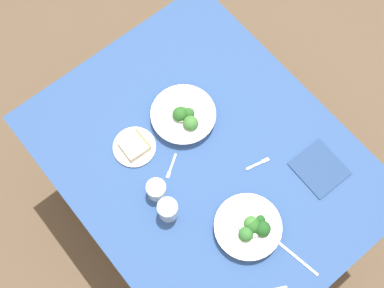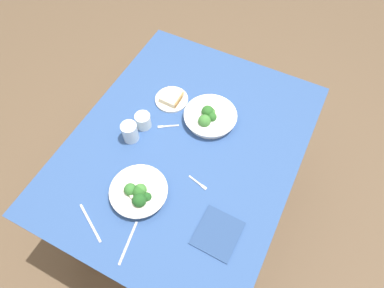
{
  "view_description": "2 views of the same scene",
  "coord_description": "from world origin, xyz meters",
  "views": [
    {
      "loc": [
        -0.49,
        0.47,
        2.7
      ],
      "look_at": [
        0.07,
        0.01,
        0.8
      ],
      "focal_mm": 47.09,
      "sensor_mm": 36.0,
      "label": 1
    },
    {
      "loc": [
        -0.77,
        -0.43,
        2.17
      ],
      "look_at": [
        0.0,
        -0.04,
        0.8
      ],
      "focal_mm": 31.47,
      "sensor_mm": 36.0,
      "label": 2
    }
  ],
  "objects": [
    {
      "name": "ground_plane",
      "position": [
        0.0,
        0.0,
        0.0
      ],
      "size": [
        6.0,
        6.0,
        0.0
      ],
      "primitive_type": "plane",
      "color": "brown"
    },
    {
      "name": "fork_by_near_bowl",
      "position": [
        -0.16,
        -0.15,
        0.77
      ],
      "size": [
        0.03,
        0.1,
        0.0
      ],
      "rotation": [
        0.0,
        0.0,
        4.47
      ],
      "color": "#B7B7BC",
      "rests_on": "dining_table"
    },
    {
      "name": "table_knife_right",
      "position": [
        -0.53,
        -0.01,
        0.77
      ],
      "size": [
        0.19,
        0.04,
        0.0
      ],
      "primitive_type": "cube",
      "rotation": [
        0.0,
        0.0,
        0.17
      ],
      "color": "#B7B7BC",
      "rests_on": "dining_table"
    },
    {
      "name": "water_glass_side",
      "position": [
        0.01,
        0.24,
        0.81
      ],
      "size": [
        0.08,
        0.08,
        0.08
      ],
      "primitive_type": "cylinder",
      "color": "silver",
      "rests_on": "dining_table"
    },
    {
      "name": "bread_side_plate",
      "position": [
        0.22,
        0.19,
        0.78
      ],
      "size": [
        0.18,
        0.18,
        0.04
      ],
      "color": "silver",
      "rests_on": "dining_table"
    },
    {
      "name": "broccoli_bowl_far",
      "position": [
        -0.33,
        0.06,
        0.8
      ],
      "size": [
        0.26,
        0.26,
        0.09
      ],
      "color": "silver",
      "rests_on": "dining_table"
    },
    {
      "name": "dining_table",
      "position": [
        0.0,
        0.0,
        0.66
      ],
      "size": [
        1.37,
        1.08,
        0.77
      ],
      "color": "#2D4C84",
      "rests_on": "ground_plane"
    },
    {
      "name": "napkin_folded_upper",
      "position": [
        -0.33,
        -0.33,
        0.77
      ],
      "size": [
        0.2,
        0.18,
        0.01
      ],
      "primitive_type": "cube",
      "rotation": [
        0.0,
        0.0,
        -0.02
      ],
      "color": "navy",
      "rests_on": "dining_table"
    },
    {
      "name": "broccoli_bowl_near",
      "position": [
        0.19,
        -0.04,
        0.8
      ],
      "size": [
        0.27,
        0.27,
        0.09
      ],
      "color": "white",
      "rests_on": "dining_table"
    },
    {
      "name": "water_glass_center",
      "position": [
        -0.08,
        0.26,
        0.82
      ],
      "size": [
        0.08,
        0.08,
        0.1
      ],
      "primitive_type": "cylinder",
      "color": "silver",
      "rests_on": "dining_table"
    },
    {
      "name": "fork_by_far_bowl",
      "position": [
        0.06,
        0.13,
        0.77
      ],
      "size": [
        0.07,
        0.1,
        0.0
      ],
      "rotation": [
        0.0,
        0.0,
        2.14
      ],
      "color": "#B7B7BC",
      "rests_on": "dining_table"
    }
  ]
}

